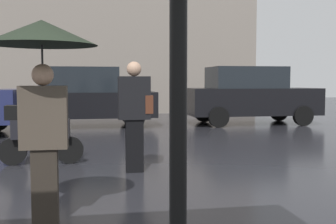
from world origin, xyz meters
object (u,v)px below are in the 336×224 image
(pedestrian_with_umbrella, at_px, (42,59))
(parked_car_right, at_px, (85,97))
(parked_car_left, at_px, (250,95))
(parked_scooter, at_px, (38,132))
(pedestrian_with_bag, at_px, (135,110))

(pedestrian_with_umbrella, height_order, parked_car_right, pedestrian_with_umbrella)
(parked_car_left, xyz_separation_m, parked_car_right, (-5.30, 0.03, -0.02))
(parked_scooter, distance_m, parked_car_right, 5.80)
(parked_scooter, xyz_separation_m, parked_car_right, (0.67, 5.75, 0.37))
(pedestrian_with_bag, xyz_separation_m, parked_scooter, (-1.56, 0.86, -0.42))
(parked_scooter, height_order, parked_car_left, parked_car_left)
(parked_scooter, height_order, parked_car_right, parked_car_right)
(pedestrian_with_bag, bearing_deg, parked_car_left, 24.93)
(parked_car_right, bearing_deg, parked_car_left, 6.19)
(pedestrian_with_umbrella, relative_size, pedestrian_with_bag, 1.17)
(pedestrian_with_bag, distance_m, parked_car_right, 6.66)
(pedestrian_with_umbrella, relative_size, parked_car_right, 0.48)
(pedestrian_with_umbrella, xyz_separation_m, parked_car_left, (5.52, 8.82, -0.67))
(parked_car_right, bearing_deg, pedestrian_with_bag, -75.85)
(pedestrian_with_umbrella, xyz_separation_m, pedestrian_with_bag, (1.11, 2.24, -0.65))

